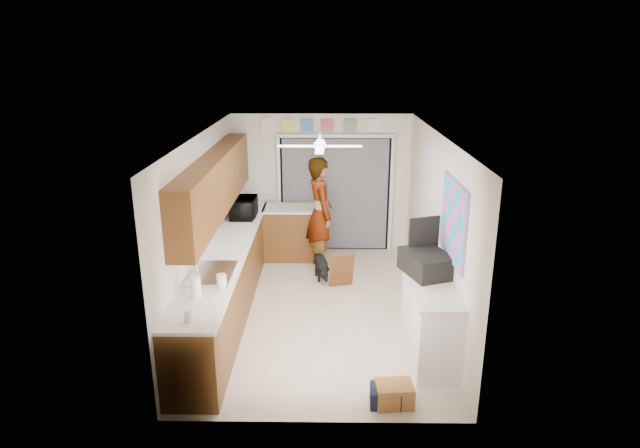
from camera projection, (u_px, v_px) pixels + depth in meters
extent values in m
plane|color=#C4B29E|center=(320.00, 308.00, 7.73)|extent=(5.00, 5.00, 0.00)
plane|color=white|center=(320.00, 135.00, 6.96)|extent=(5.00, 5.00, 0.00)
plane|color=silver|center=(321.00, 183.00, 9.73)|extent=(3.20, 0.00, 3.20)
plane|color=silver|center=(316.00, 310.00, 4.97)|extent=(3.20, 0.00, 3.20)
plane|color=silver|center=(204.00, 226.00, 7.37)|extent=(0.00, 5.00, 5.00)
plane|color=silver|center=(436.00, 227.00, 7.33)|extent=(0.00, 5.00, 5.00)
cube|color=brown|center=(229.00, 279.00, 7.61)|extent=(0.60, 4.80, 0.90)
cube|color=white|center=(227.00, 248.00, 7.46)|extent=(0.62, 4.80, 0.04)
cube|color=brown|center=(216.00, 183.00, 7.38)|extent=(0.32, 4.00, 0.80)
cube|color=silver|center=(213.00, 274.00, 6.50)|extent=(0.50, 0.76, 0.06)
cylinder|color=silver|center=(197.00, 267.00, 6.48)|extent=(0.03, 0.03, 0.22)
cube|color=brown|center=(293.00, 234.00, 9.50)|extent=(1.00, 0.60, 0.90)
cube|color=white|center=(293.00, 208.00, 9.36)|extent=(1.04, 0.64, 0.04)
cube|color=black|center=(335.00, 194.00, 9.76)|extent=(2.00, 0.06, 2.10)
cube|color=slate|center=(335.00, 195.00, 9.72)|extent=(1.90, 0.03, 2.05)
cube|color=white|center=(279.00, 195.00, 9.74)|extent=(0.06, 0.04, 2.10)
cube|color=white|center=(391.00, 195.00, 9.72)|extent=(0.06, 0.04, 2.10)
cube|color=white|center=(336.00, 136.00, 9.40)|extent=(2.10, 0.04, 0.06)
cube|color=#F2F050|center=(287.00, 125.00, 9.38)|extent=(0.22, 0.02, 0.22)
cube|color=#4D7CCF|center=(307.00, 125.00, 9.38)|extent=(0.22, 0.02, 0.22)
cube|color=#CF4D67|center=(327.00, 125.00, 9.37)|extent=(0.22, 0.02, 0.22)
cube|color=#5CA166|center=(350.00, 125.00, 9.37)|extent=(0.22, 0.02, 0.22)
cube|color=white|center=(373.00, 126.00, 9.36)|extent=(0.22, 0.02, 0.22)
cube|color=silver|center=(267.00, 125.00, 9.38)|extent=(0.22, 0.02, 0.26)
cube|color=white|center=(430.00, 320.00, 6.44)|extent=(0.50, 1.40, 0.90)
cube|color=white|center=(432.00, 285.00, 6.29)|extent=(0.54, 1.44, 0.04)
cube|color=#DE51BF|center=(453.00, 221.00, 6.25)|extent=(0.03, 1.15, 0.95)
cube|color=white|center=(320.00, 146.00, 7.21)|extent=(1.14, 1.14, 0.24)
imported|color=black|center=(244.00, 208.00, 8.74)|extent=(0.40, 0.59, 0.32)
cylinder|color=silver|center=(222.00, 281.00, 6.15)|extent=(0.15, 0.15, 0.16)
cylinder|color=silver|center=(188.00, 317.00, 5.37)|extent=(0.09, 0.09, 0.12)
cylinder|color=white|center=(196.00, 287.00, 5.89)|extent=(0.14, 0.14, 0.25)
cube|color=black|center=(427.00, 263.00, 6.52)|extent=(0.67, 0.77, 0.28)
cube|color=yellow|center=(426.00, 272.00, 6.55)|extent=(0.61, 0.69, 0.02)
cube|color=black|center=(424.00, 236.00, 6.72)|extent=(0.41, 0.17, 0.50)
cube|color=#9E6931|center=(394.00, 394.00, 5.59)|extent=(0.41, 0.32, 0.24)
cube|color=black|center=(385.00, 396.00, 5.60)|extent=(0.33, 0.28, 0.20)
cube|color=brown|center=(342.00, 270.00, 8.34)|extent=(0.40, 0.24, 0.56)
imported|color=white|center=(320.00, 214.00, 8.91)|extent=(0.63, 0.79, 1.92)
cube|color=black|center=(321.00, 267.00, 8.68)|extent=(0.30, 0.52, 0.39)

